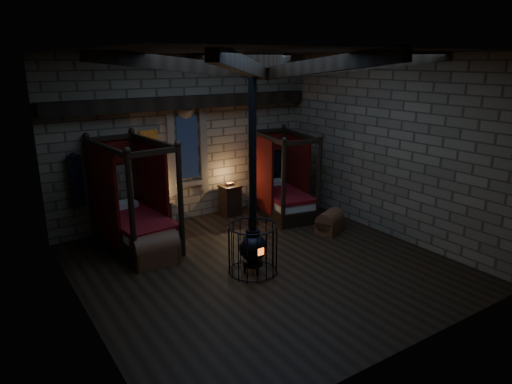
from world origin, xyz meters
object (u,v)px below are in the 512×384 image
trunk_left (155,250)px  bed_right (282,195)px  bed_left (134,221)px  trunk_right (330,222)px  stove (253,244)px

trunk_left → bed_right: bearing=17.9°
bed_left → trunk_right: size_ratio=2.75×
trunk_right → stove: bearing=172.3°
trunk_left → stove: 2.08m
trunk_left → stove: size_ratio=0.23×
bed_right → trunk_right: bearing=-74.3°
bed_right → trunk_right: size_ratio=2.60×
bed_right → stove: 3.67m
trunk_left → bed_left: bearing=93.4°
bed_left → trunk_left: bearing=-94.9°
trunk_right → bed_left: bearing=132.6°
stove → trunk_left: bearing=133.1°
bed_right → trunk_right: (0.18, -1.74, -0.30)m
trunk_left → trunk_right: (4.23, -0.61, -0.06)m
bed_right → stove: size_ratio=0.56×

